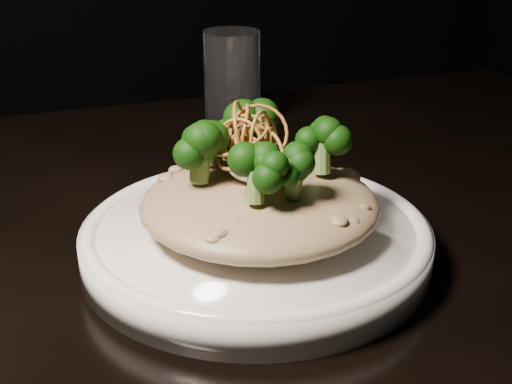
# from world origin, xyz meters

# --- Properties ---
(table) EXTENTS (1.10, 0.80, 0.75)m
(table) POSITION_xyz_m (0.00, 0.00, 0.67)
(table) COLOR black
(table) RESTS_ON ground
(plate) EXTENTS (0.26, 0.26, 0.03)m
(plate) POSITION_xyz_m (0.00, -0.04, 0.76)
(plate) COLOR white
(plate) RESTS_ON table
(risotto) EXTENTS (0.18, 0.18, 0.04)m
(risotto) POSITION_xyz_m (0.01, -0.05, 0.80)
(risotto) COLOR brown
(risotto) RESTS_ON plate
(broccoli) EXTENTS (0.11, 0.11, 0.04)m
(broccoli) POSITION_xyz_m (0.01, -0.04, 0.84)
(broccoli) COLOR black
(broccoli) RESTS_ON risotto
(cheese) EXTENTS (0.05, 0.05, 0.01)m
(cheese) POSITION_xyz_m (0.01, -0.04, 0.82)
(cheese) COLOR silver
(cheese) RESTS_ON risotto
(shallots) EXTENTS (0.05, 0.05, 0.03)m
(shallots) POSITION_xyz_m (0.00, -0.04, 0.85)
(shallots) COLOR brown
(shallots) RESTS_ON cheese
(drinking_glass) EXTENTS (0.08, 0.08, 0.11)m
(drinking_glass) POSITION_xyz_m (0.09, 0.26, 0.81)
(drinking_glass) COLOR white
(drinking_glass) RESTS_ON table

